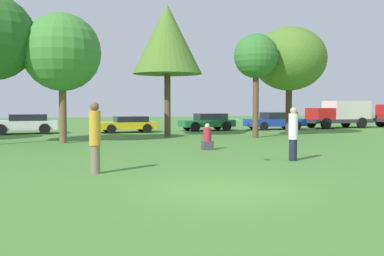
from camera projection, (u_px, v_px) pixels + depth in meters
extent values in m
plane|color=#477A33|center=(222.00, 189.00, 9.78)|extent=(120.00, 120.00, 0.00)
cylinder|color=#726651|center=(95.00, 159.00, 11.96)|extent=(0.27, 0.27, 0.77)
cylinder|color=#BF8C26|center=(95.00, 128.00, 11.92)|extent=(0.31, 0.31, 0.94)
sphere|color=brown|center=(95.00, 107.00, 11.89)|extent=(0.24, 0.24, 0.24)
cylinder|color=#191E33|center=(293.00, 150.00, 14.76)|extent=(0.26, 0.26, 0.71)
cylinder|color=silver|center=(293.00, 126.00, 14.72)|extent=(0.31, 0.31, 0.87)
sphere|color=tan|center=(293.00, 110.00, 14.69)|extent=(0.22, 0.22, 0.22)
cylinder|color=#19B2D8|center=(240.00, 120.00, 13.63)|extent=(0.30, 0.30, 0.09)
cube|color=#3F3F47|center=(207.00, 145.00, 18.38)|extent=(0.45, 0.38, 0.36)
cylinder|color=#A52633|center=(207.00, 135.00, 18.36)|extent=(0.34, 0.34, 0.54)
sphere|color=beige|center=(207.00, 126.00, 18.34)|extent=(0.21, 0.21, 0.21)
cylinder|color=brown|center=(63.00, 108.00, 21.54)|extent=(0.36, 0.36, 3.39)
sphere|color=#3D7F33|center=(62.00, 52.00, 21.39)|extent=(3.77, 3.77, 3.77)
cylinder|color=brown|center=(167.00, 105.00, 26.07)|extent=(0.37, 0.37, 3.68)
cone|color=#4C7528|center=(167.00, 39.00, 25.87)|extent=(4.08, 4.08, 4.08)
cylinder|color=brown|center=(256.00, 103.00, 25.21)|extent=(0.34, 0.34, 3.96)
sphere|color=#33702D|center=(256.00, 56.00, 25.07)|extent=(2.52, 2.52, 2.52)
cylinder|color=#473323|center=(289.00, 107.00, 27.31)|extent=(0.39, 0.39, 3.46)
ellipsoid|color=#4C7528|center=(289.00, 59.00, 27.16)|extent=(4.53, 4.53, 3.90)
cube|color=silver|center=(23.00, 125.00, 28.44)|extent=(4.19, 2.03, 0.56)
cube|color=black|center=(28.00, 117.00, 28.52)|extent=(2.33, 1.74, 0.41)
cylinder|color=black|center=(1.00, 130.00, 27.13)|extent=(0.70, 0.24, 0.69)
cylinder|color=black|center=(3.00, 128.00, 28.90)|extent=(0.70, 0.24, 0.69)
cylinder|color=black|center=(45.00, 129.00, 28.01)|extent=(0.70, 0.24, 0.69)
cylinder|color=black|center=(44.00, 128.00, 29.77)|extent=(0.70, 0.24, 0.69)
cube|color=gold|center=(127.00, 125.00, 29.96)|extent=(3.94, 1.99, 0.46)
cube|color=black|center=(131.00, 119.00, 30.04)|extent=(2.19, 1.70, 0.38)
cylinder|color=black|center=(111.00, 129.00, 28.69)|extent=(0.61, 0.23, 0.61)
cylinder|color=black|center=(107.00, 128.00, 30.43)|extent=(0.61, 0.23, 0.61)
cylinder|color=black|center=(147.00, 128.00, 29.51)|extent=(0.61, 0.23, 0.61)
cylinder|color=black|center=(141.00, 127.00, 31.25)|extent=(0.61, 0.23, 0.61)
cube|color=#196633|center=(207.00, 123.00, 32.17)|extent=(3.95, 1.81, 0.48)
cube|color=black|center=(211.00, 117.00, 32.25)|extent=(2.19, 1.55, 0.48)
cylinder|color=black|center=(195.00, 127.00, 30.99)|extent=(0.70, 0.23, 0.69)
cylinder|color=black|center=(187.00, 126.00, 32.55)|extent=(0.70, 0.23, 0.69)
cylinder|color=black|center=(227.00, 126.00, 31.81)|extent=(0.70, 0.23, 0.69)
cylinder|color=black|center=(218.00, 125.00, 33.38)|extent=(0.70, 0.23, 0.69)
cube|color=#1E389E|center=(275.00, 122.00, 33.60)|extent=(4.61, 1.87, 0.55)
cube|color=black|center=(279.00, 115.00, 33.69)|extent=(2.55, 1.59, 0.50)
cylinder|color=black|center=(264.00, 126.00, 32.33)|extent=(0.64, 0.20, 0.63)
cylinder|color=black|center=(253.00, 125.00, 33.93)|extent=(0.64, 0.20, 0.63)
cylinder|color=black|center=(297.00, 126.00, 33.29)|extent=(0.64, 0.20, 0.63)
cylinder|color=black|center=(285.00, 125.00, 34.90)|extent=(0.64, 0.20, 0.63)
cube|color=#2D2D33|center=(338.00, 121.00, 35.78)|extent=(5.56, 2.12, 0.30)
cube|color=red|center=(321.00, 114.00, 35.17)|extent=(1.82, 1.89, 0.90)
cube|color=beige|center=(346.00, 110.00, 36.00)|extent=(3.47, 2.04, 1.47)
cylinder|color=black|center=(326.00, 124.00, 34.23)|extent=(0.87, 0.28, 0.86)
cylinder|color=black|center=(311.00, 123.00, 36.04)|extent=(0.87, 0.28, 0.86)
cylinder|color=black|center=(362.00, 123.00, 35.41)|extent=(0.87, 0.28, 0.86)
cylinder|color=black|center=(346.00, 122.00, 37.21)|extent=(0.87, 0.28, 0.86)
cylinder|color=black|center=(381.00, 122.00, 37.33)|extent=(0.95, 0.30, 0.94)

